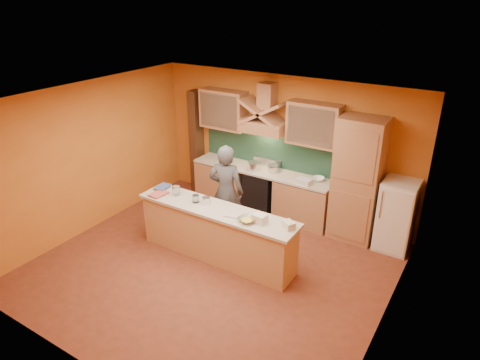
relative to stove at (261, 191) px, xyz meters
The scene contains 36 objects.
floor 2.27m from the stove, 82.23° to the right, with size 5.50×5.00×0.01m, color brown.
ceiling 3.23m from the stove, 82.23° to the right, with size 5.50×5.00×0.01m, color white.
wall_back 1.04m from the stove, 45.00° to the left, with size 5.50×0.02×2.80m, color orange.
wall_front 4.80m from the stove, 86.35° to the right, with size 5.50×0.02×2.80m, color orange.
wall_left 3.43m from the stove, 138.08° to the right, with size 0.02×5.00×2.80m, color orange.
wall_right 3.88m from the stove, 35.80° to the right, with size 0.02×5.00×2.80m, color orange.
base_cabinet_left 0.95m from the stove, behind, with size 1.10×0.60×0.86m, color #B47A52.
base_cabinet_right 0.95m from the stove, ahead, with size 1.10×0.60×0.86m, color #B47A52.
counter_top 0.45m from the stove, behind, with size 3.00×0.62×0.04m, color beige.
stove is the anchor object (origin of this frame).
backsplash 0.85m from the stove, 90.00° to the left, with size 3.00×0.03×0.70m, color #1A3B2D.
range_hood 1.37m from the stove, 90.00° to the left, with size 0.92×0.50×0.24m, color #B47A52.
hood_chimney 1.96m from the stove, 90.00° to the left, with size 0.30×0.30×0.50m, color #B47A52.
upper_cabinet_left 1.85m from the stove, behind, with size 1.00×0.35×0.80m, color #B47A52.
upper_cabinet_right 1.85m from the stove, ahead, with size 1.00×0.35×0.80m, color #B47A52.
pantry_column 2.07m from the stove, ahead, with size 0.80×0.60×2.30m, color #B47A52.
fridge 2.71m from the stove, ahead, with size 0.58×0.60×1.30m, color white.
trim_column_left 1.89m from the stove, behind, with size 0.20×0.30×2.30m, color #472816.
island_body 1.91m from the stove, 83.99° to the right, with size 2.80×0.55×0.88m, color tan.
island_top 1.97m from the stove, 83.99° to the right, with size 2.90×0.62×0.05m, color beige.
person 1.27m from the stove, 93.47° to the right, with size 0.65×0.43×1.79m, color #4C4C51.
pot_large 0.56m from the stove, 143.06° to the right, with size 0.24×0.24×0.18m, color silver.
pot_small 0.57m from the stove, ahead, with size 0.22×0.22×0.14m, color silver.
soap_bottle_a 1.13m from the stove, behind, with size 0.08×0.08×0.17m, color silver.
soap_bottle_b 0.98m from the stove, 165.45° to the right, with size 0.09×0.09×0.24m, color #345290.
bowl_back 1.29m from the stove, ahead, with size 0.23×0.23×0.07m, color white.
dish_rack 1.14m from the stove, ahead, with size 0.27×0.21×0.10m, color silver.
book_lower 2.33m from the stove, 118.26° to the right, with size 0.24×0.32×0.03m, color #C24C45.
book_upper 2.20m from the stove, 123.48° to the right, with size 0.22×0.29×0.02m, color #3E5688.
jar_large 2.05m from the stove, 110.53° to the right, with size 0.14×0.14×0.16m, color silver.
jar_small 1.99m from the stove, 96.80° to the right, with size 0.12×0.12×0.13m, color silver.
kitchen_scale 1.93m from the stove, 91.28° to the right, with size 0.13×0.13×0.11m, color white.
mixing_bowl 2.25m from the stove, 66.75° to the right, with size 0.27×0.27×0.07m, color white.
cloth 2.09m from the stove, 74.07° to the right, with size 0.27×0.20×0.02m, color #C5A9A3.
grocery_bag_a 2.25m from the stove, 61.60° to the right, with size 0.21×0.17×0.14m, color beige.
grocery_bag_b 2.44m from the stove, 50.90° to the right, with size 0.18×0.14×0.11m, color beige.
Camera 1 is at (3.54, -4.80, 4.27)m, focal length 32.00 mm.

